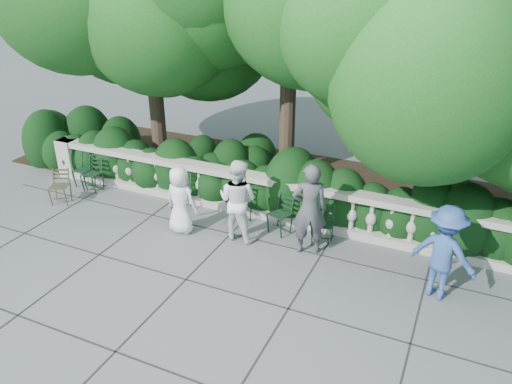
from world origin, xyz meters
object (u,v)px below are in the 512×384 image
at_px(chair_c, 179,210).
at_px(chair_f, 321,247).
at_px(chair_weathered, 60,206).
at_px(chair_d, 236,224).
at_px(person_older_blue, 444,253).
at_px(chair_a, 82,188).
at_px(chair_b, 90,192).
at_px(person_businessman, 180,200).
at_px(person_woman_grey, 309,209).
at_px(chair_e, 275,235).
at_px(person_casual_man, 238,200).

xyz_separation_m(chair_c, chair_f, (3.47, -0.15, 0.00)).
xyz_separation_m(chair_c, chair_weathered, (-2.67, -0.96, 0.00)).
bearing_deg(chair_d, person_older_blue, 1.36).
bearing_deg(chair_a, person_older_blue, -2.95).
relative_size(chair_b, chair_weathered, 1.00).
height_order(chair_c, person_businessman, person_businessman).
bearing_deg(chair_b, person_older_blue, -4.87).
relative_size(chair_c, chair_weathered, 1.00).
distance_m(chair_f, person_woman_grey, 0.99).
relative_size(chair_a, chair_c, 1.00).
relative_size(chair_b, chair_e, 1.00).
relative_size(person_businessman, person_older_blue, 0.85).
xyz_separation_m(person_businessman, person_casual_man, (1.20, 0.27, 0.13)).
bearing_deg(chair_c, person_casual_man, -21.17).
height_order(chair_d, person_older_blue, person_older_blue).
relative_size(chair_f, person_businessman, 0.57).
xyz_separation_m(chair_c, person_businessman, (0.58, -0.76, 0.74)).
xyz_separation_m(chair_weathered, person_businessman, (3.25, 0.20, 0.74)).
height_order(chair_b, chair_e, same).
xyz_separation_m(chair_b, chair_weathered, (-0.15, -0.86, 0.00)).
xyz_separation_m(chair_b, chair_e, (4.97, -0.01, 0.00)).
xyz_separation_m(chair_b, chair_d, (4.01, 0.08, 0.00)).
bearing_deg(person_casual_man, chair_b, -1.42).
bearing_deg(chair_b, person_businessman, -11.99).
distance_m(chair_a, chair_d, 4.36).
bearing_deg(chair_f, chair_b, 170.69).
relative_size(chair_weathered, person_casual_man, 0.48).
distance_m(chair_f, chair_weathered, 6.20).
bearing_deg(person_older_blue, person_casual_man, 12.44).
height_order(person_woman_grey, person_casual_man, person_woman_grey).
distance_m(chair_weathered, person_casual_man, 4.57).
distance_m(person_businessman, person_casual_man, 1.24).
distance_m(chair_d, person_businessman, 1.38).
distance_m(chair_b, chair_c, 2.52).
xyz_separation_m(chair_a, chair_weathered, (0.20, -0.96, 0.00)).
relative_size(chair_b, person_businessman, 0.57).
distance_m(chair_c, chair_f, 3.48).
bearing_deg(chair_weathered, chair_b, 56.57).
relative_size(chair_e, person_woman_grey, 0.45).
distance_m(person_casual_man, person_older_blue, 4.02).
distance_m(chair_weathered, person_businessman, 3.34).
xyz_separation_m(chair_b, person_casual_man, (4.31, -0.40, 0.87)).
bearing_deg(chair_e, person_older_blue, 7.71).
height_order(chair_e, person_casual_man, person_casual_man).
relative_size(chair_c, person_older_blue, 0.49).
height_order(chair_d, chair_e, same).
distance_m(chair_a, chair_weathered, 0.98).
height_order(chair_e, person_older_blue, person_older_blue).
bearing_deg(chair_weathered, chair_d, -10.65).
bearing_deg(chair_b, chair_e, -0.07).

